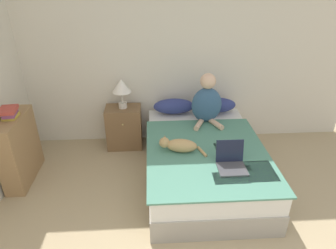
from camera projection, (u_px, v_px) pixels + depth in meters
wall_back at (175, 58)px, 4.24m from camera, size 5.29×0.05×2.55m
bed at (203, 161)px, 3.76m from camera, size 1.40×2.05×0.52m
pillow_near at (174, 106)px, 4.34m from camera, size 0.59×0.26×0.22m
pillow_far at (216, 105)px, 4.37m from camera, size 0.59×0.26×0.22m
person_sitting at (207, 102)px, 4.01m from camera, size 0.41×0.40×0.69m
cat_tabby at (179, 145)px, 3.44m from camera, size 0.54×0.25×0.18m
laptop_open at (231, 162)px, 3.19m from camera, size 0.30×0.31×0.26m
nightstand at (124, 127)px, 4.43m from camera, size 0.51×0.37×0.63m
table_lamp at (121, 87)px, 4.14m from camera, size 0.27×0.27×0.43m
bookshelf at (19, 149)px, 3.68m from camera, size 0.23×0.76×0.86m
book_stack_top at (9, 113)px, 3.45m from camera, size 0.21×0.26×0.12m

